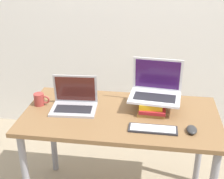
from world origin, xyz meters
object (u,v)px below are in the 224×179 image
object	(u,v)px
laptop_on_books	(156,90)
mug	(40,99)
wireless_keyboard	(153,129)
mouse	(192,130)
book_stack	(152,105)
laptop_left	(74,102)

from	to	relation	value
laptop_on_books	mug	distance (m)	0.84
wireless_keyboard	mouse	distance (m)	0.24
book_stack	mug	size ratio (longest dim) A/B	2.21
laptop_on_books	mug	world-z (taller)	laptop_on_books
wireless_keyboard	mouse	xyz separation A→B (m)	(0.24, 0.01, 0.01)
book_stack	wireless_keyboard	size ratio (longest dim) A/B	0.83
mouse	wireless_keyboard	bearing A→B (deg)	-177.28
laptop_left	mug	xyz separation A→B (m)	(-0.26, 0.02, -0.00)
laptop_left	mouse	xyz separation A→B (m)	(0.80, -0.20, -0.03)
laptop_left	wireless_keyboard	size ratio (longest dim) A/B	1.06
laptop_on_books	wireless_keyboard	size ratio (longest dim) A/B	1.21
book_stack	laptop_left	bearing A→B (deg)	-174.34
laptop_left	mouse	bearing A→B (deg)	-14.08
laptop_left	wireless_keyboard	xyz separation A→B (m)	(0.56, -0.21, -0.04)
laptop_on_books	mouse	bearing A→B (deg)	-51.87
laptop_left	book_stack	size ratio (longest dim) A/B	1.28
wireless_keyboard	mug	world-z (taller)	mug
book_stack	mug	distance (m)	0.80
laptop_on_books	mouse	distance (m)	0.40
wireless_keyboard	mouse	world-z (taller)	mouse
book_stack	mouse	world-z (taller)	book_stack
laptop_left	laptop_on_books	world-z (taller)	laptop_on_books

